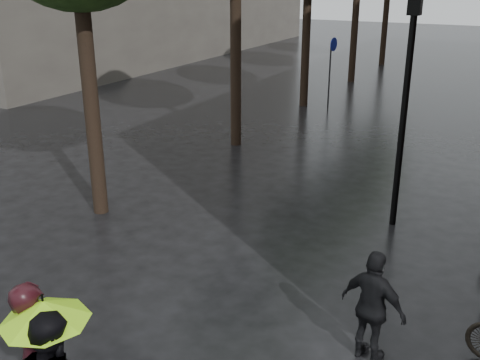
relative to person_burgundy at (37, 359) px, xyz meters
The scene contains 5 objects.
person_burgundy is the anchor object (origin of this frame).
lime_umbrella 0.78m from the person_burgundy, ahead, with size 0.96×0.96×1.42m.
pedestrian_walking 4.24m from the person_burgundy, 45.00° to the left, with size 0.96×0.40×1.64m, color black.
lamp_post 8.12m from the person_burgundy, 73.61° to the left, with size 0.24×0.24×4.65m.
cycle_sign 17.18m from the person_burgundy, 98.32° to the left, with size 0.14×0.50×2.74m.
Camera 1 is at (4.00, -1.72, 5.02)m, focal length 42.00 mm.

